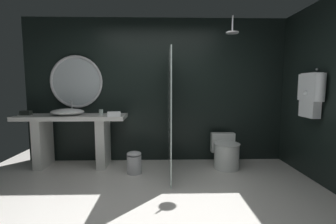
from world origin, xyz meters
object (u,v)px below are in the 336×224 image
Objects in this scene: hanging_bathrobe at (311,93)px; folded_hand_towel at (114,114)px; tumbler_cup at (101,112)px; tissue_box at (26,113)px; toilet at (226,153)px; waste_bin at (134,162)px; vessel_sink at (67,112)px; round_wall_mirror at (76,82)px; rain_shower_head at (232,31)px.

hanging_bathrobe is 3.36× the size of folded_hand_towel.
tumbler_cup is 0.57× the size of tissue_box.
toilet is 1.56m from waste_bin.
vessel_sink is 3.43× the size of tissue_box.
vessel_sink is 0.56m from tumbler_cup.
round_wall_mirror is at bearing 149.48° from waste_bin.
toilet is (-0.03, 0.08, -2.00)m from rain_shower_head.
vessel_sink reaches higher than tissue_box.
rain_shower_head is at bearing -4.54° from vessel_sink.
hanging_bathrobe is at bearing -10.31° from vessel_sink.
tumbler_cup reaches higher than folded_hand_towel.
toilet is at bearing -2.84° from vessel_sink.
folded_hand_towel is (-0.34, 0.19, 0.75)m from waste_bin.
folded_hand_towel is (0.75, -0.46, -0.53)m from round_wall_mirror.
rain_shower_head is at bearing 155.59° from hanging_bathrobe.
tissue_box is at bearing 177.23° from toilet.
rain_shower_head reaches higher than hanging_bathrobe.
tumbler_cup is 3.31m from hanging_bathrobe.
tissue_box is at bearing 175.88° from rain_shower_head.
tumbler_cup is 0.16× the size of toilet.
tissue_box is 0.17× the size of round_wall_mirror.
vessel_sink is 0.72m from tissue_box.
tumbler_cup is at bearing 4.73° from vessel_sink.
tumbler_cup reaches higher than toilet.
hanging_bathrobe is (4.48, -0.72, 0.36)m from tissue_box.
tissue_box reaches higher than toilet.
vessel_sink is 1.56× the size of waste_bin.
waste_bin is at bearing -12.18° from tissue_box.
tissue_box is (-1.27, -0.01, -0.01)m from tumbler_cup.
waste_bin is (0.61, -0.42, -0.76)m from tumbler_cup.
tumbler_cup is 0.10× the size of round_wall_mirror.
vessel_sink is 0.94× the size of toilet.
tissue_box is 0.46× the size of waste_bin.
round_wall_mirror is 1.03m from folded_hand_towel.
rain_shower_head is (3.45, -0.25, 1.32)m from tissue_box.
vessel_sink is 1.45m from waste_bin.
vessel_sink reaches higher than tumbler_cup.
vessel_sink reaches higher than folded_hand_towel.
round_wall_mirror is at bearing 155.25° from tumbler_cup.
vessel_sink is at bearing 175.46° from rain_shower_head.
hanging_bathrobe is at bearing -27.45° from toilet.
tissue_box is at bearing 167.82° from waste_bin.
tumbler_cup is 1.27m from tissue_box.
tumbler_cup is at bearing 167.16° from hanging_bathrobe.
waste_bin is at bearing -34.64° from tumbler_cup.
rain_shower_head is 2.00m from toilet.
round_wall_mirror reaches higher than vessel_sink.
hanging_bathrobe is at bearing -9.60° from folded_hand_towel.
rain_shower_head is at bearing -6.90° from tumbler_cup.
toilet is (2.70, -0.13, -0.70)m from vessel_sink.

